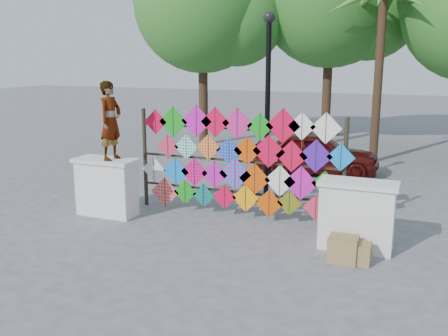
{
  "coord_description": "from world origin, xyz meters",
  "views": [
    {
      "loc": [
        3.7,
        -9.12,
        3.47
      ],
      "look_at": [
        -0.22,
        0.6,
        1.11
      ],
      "focal_mm": 40.0,
      "sensor_mm": 36.0,
      "label": 1
    }
  ],
  "objects_px": {
    "kite_rack": "(240,163)",
    "lamppost": "(268,91)",
    "vendor_woman": "(111,121)",
    "sedan": "(316,153)"
  },
  "relations": [
    {
      "from": "kite_rack",
      "to": "vendor_woman",
      "type": "height_order",
      "value": "vendor_woman"
    },
    {
      "from": "lamppost",
      "to": "vendor_woman",
      "type": "bearing_deg",
      "value": -141.99
    },
    {
      "from": "kite_rack",
      "to": "lamppost",
      "type": "relative_size",
      "value": 1.11
    },
    {
      "from": "sedan",
      "to": "lamppost",
      "type": "bearing_deg",
      "value": 164.31
    },
    {
      "from": "vendor_woman",
      "to": "lamppost",
      "type": "relative_size",
      "value": 0.38
    },
    {
      "from": "kite_rack",
      "to": "lamppost",
      "type": "xyz_separation_m",
      "value": [
        0.19,
        1.27,
        1.45
      ]
    },
    {
      "from": "sedan",
      "to": "lamppost",
      "type": "relative_size",
      "value": 0.82
    },
    {
      "from": "vendor_woman",
      "to": "lamppost",
      "type": "bearing_deg",
      "value": -48.61
    },
    {
      "from": "kite_rack",
      "to": "lamppost",
      "type": "bearing_deg",
      "value": 81.35
    },
    {
      "from": "kite_rack",
      "to": "vendor_woman",
      "type": "relative_size",
      "value": 2.93
    }
  ]
}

